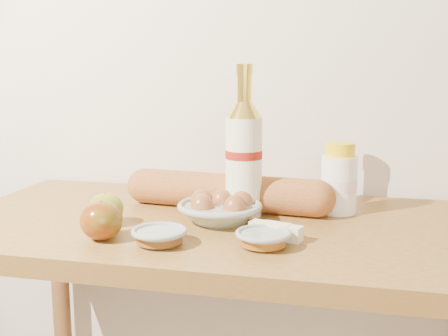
{
  "coord_description": "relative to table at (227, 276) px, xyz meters",
  "views": [
    {
      "loc": [
        0.26,
        0.06,
        1.23
      ],
      "look_at": [
        0.0,
        1.15,
        1.02
      ],
      "focal_mm": 45.0,
      "sensor_mm": 36.0,
      "label": 1
    }
  ],
  "objects": [
    {
      "name": "bourbon_bottle",
      "position": [
        0.02,
        0.06,
        0.26
      ],
      "size": [
        0.1,
        0.1,
        0.33
      ],
      "rotation": [
        0.0,
        0.0,
        -0.31
      ],
      "color": "white",
      "rests_on": "table"
    },
    {
      "name": "back_wall",
      "position": [
        0.0,
        0.33,
        0.52
      ],
      "size": [
        3.5,
        0.02,
        2.6
      ],
      "primitive_type": "cube",
      "color": "silver",
      "rests_on": "ground"
    },
    {
      "name": "cream_bottle",
      "position": [
        0.23,
        0.12,
        0.2
      ],
      "size": [
        0.09,
        0.09,
        0.16
      ],
      "rotation": [
        0.0,
        0.0,
        0.15
      ],
      "color": "white",
      "rests_on": "table"
    },
    {
      "name": "baguette",
      "position": [
        -0.02,
        0.09,
        0.16
      ],
      "size": [
        0.5,
        0.13,
        0.08
      ],
      "rotation": [
        0.0,
        0.0,
        -0.09
      ],
      "color": "#B87038",
      "rests_on": "table"
    },
    {
      "name": "apple_yellowgreen",
      "position": [
        -0.24,
        -0.09,
        0.16
      ],
      "size": [
        0.09,
        0.09,
        0.07
      ],
      "rotation": [
        0.0,
        0.0,
        0.25
      ],
      "color": "#A78E21",
      "rests_on": "table"
    },
    {
      "name": "sugar_bowl",
      "position": [
        -0.09,
        -0.18,
        0.14
      ],
      "size": [
        0.12,
        0.12,
        0.03
      ],
      "rotation": [
        0.0,
        0.0,
        -0.22
      ],
      "color": "#93A09B",
      "rests_on": "table"
    },
    {
      "name": "apple_redgreen_front",
      "position": [
        -0.2,
        -0.18,
        0.16
      ],
      "size": [
        0.09,
        0.09,
        0.07
      ],
      "rotation": [
        0.0,
        0.0,
        -0.17
      ],
      "color": "#97080A",
      "rests_on": "table"
    },
    {
      "name": "syrup_bowl",
      "position": [
        0.1,
        -0.15,
        0.14
      ],
      "size": [
        0.11,
        0.11,
        0.03
      ],
      "rotation": [
        0.0,
        0.0,
        -0.09
      ],
      "color": "#909D98",
      "rests_on": "table"
    },
    {
      "name": "table",
      "position": [
        0.0,
        0.0,
        0.0
      ],
      "size": [
        1.2,
        0.6,
        0.9
      ],
      "color": "#A17334",
      "rests_on": "ground"
    },
    {
      "name": "egg_bowl",
      "position": [
        -0.01,
        -0.01,
        0.15
      ],
      "size": [
        0.2,
        0.2,
        0.06
      ],
      "rotation": [
        0.0,
        0.0,
        0.1
      ],
      "color": "#93A19B",
      "rests_on": "table"
    },
    {
      "name": "butter_stick",
      "position": [
        0.12,
        -0.1,
        0.14
      ],
      "size": [
        0.11,
        0.06,
        0.03
      ],
      "rotation": [
        0.0,
        0.0,
        -0.29
      ],
      "color": "#F6F0BF",
      "rests_on": "table"
    }
  ]
}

